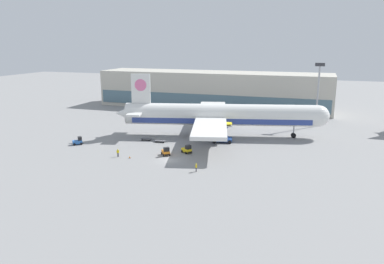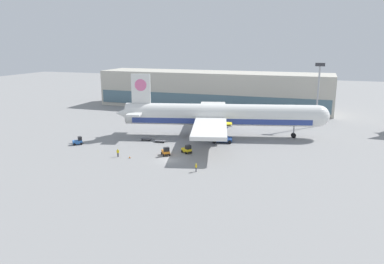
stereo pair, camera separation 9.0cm
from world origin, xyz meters
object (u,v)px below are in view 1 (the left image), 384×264
(light_mast, at_px, (318,89))
(baggage_dolly_lead, at_px, (146,139))
(airplane_main, at_px, (218,115))
(ground_crew_far, at_px, (118,152))
(traffic_cone_near, at_px, (130,157))
(baggage_tug_foreground, at_px, (78,141))
(baggage_tug_far, at_px, (187,149))
(scissor_lift_loader, at_px, (222,135))
(ground_crew_near, at_px, (196,167))
(baggage_tug_mid, at_px, (166,152))
(baggage_dolly_second, at_px, (160,141))

(light_mast, distance_m, baggage_dolly_lead, 53.82)
(airplane_main, distance_m, ground_crew_far, 30.79)
(ground_crew_far, bearing_deg, traffic_cone_near, -39.51)
(baggage_tug_foreground, bearing_deg, traffic_cone_near, -60.90)
(baggage_tug_far, distance_m, traffic_cone_near, 13.39)
(scissor_lift_loader, distance_m, ground_crew_near, 23.71)
(baggage_tug_mid, xyz_separation_m, traffic_cone_near, (-6.84, -4.59, -0.60))
(scissor_lift_loader, distance_m, baggage_dolly_second, 16.05)
(baggage_tug_mid, height_order, baggage_tug_far, same)
(ground_crew_near, distance_m, ground_crew_far, 20.24)
(baggage_tug_mid, distance_m, baggage_dolly_lead, 14.84)
(traffic_cone_near, bearing_deg, ground_crew_far, 178.49)
(light_mast, distance_m, baggage_dolly_second, 50.94)
(traffic_cone_near, bearing_deg, baggage_tug_far, 36.02)
(airplane_main, xyz_separation_m, baggage_tug_foreground, (-31.27, -19.65, -4.96))
(baggage_dolly_lead, height_order, ground_crew_near, ground_crew_near)
(baggage_dolly_lead, xyz_separation_m, ground_crew_near, (20.12, -19.20, 0.65))
(baggage_tug_mid, distance_m, baggage_dolly_second, 11.79)
(baggage_tug_foreground, bearing_deg, ground_crew_near, -57.95)
(baggage_tug_mid, bearing_deg, ground_crew_near, 11.13)
(baggage_tug_mid, relative_size, baggage_tug_far, 0.99)
(baggage_dolly_second, bearing_deg, ground_crew_near, -55.72)
(light_mast, height_order, traffic_cone_near, light_mast)
(ground_crew_near, xyz_separation_m, traffic_cone_near, (-16.87, 3.74, -0.75))
(scissor_lift_loader, xyz_separation_m, baggage_tug_far, (-5.35, -12.08, -1.08))
(baggage_tug_foreground, xyz_separation_m, baggage_dolly_lead, (14.54, 9.45, -0.49))
(baggage_tug_mid, height_order, traffic_cone_near, baggage_tug_mid)
(ground_crew_far, height_order, traffic_cone_near, ground_crew_far)
(baggage_tug_foreground, distance_m, baggage_tug_mid, 24.67)
(traffic_cone_near, bearing_deg, baggage_tug_foreground, 161.34)
(light_mast, distance_m, airplane_main, 33.70)
(baggage_tug_foreground, bearing_deg, light_mast, -6.18)
(airplane_main, relative_size, baggage_dolly_lead, 15.14)
(baggage_dolly_lead, distance_m, traffic_cone_near, 15.80)
(light_mast, distance_m, scissor_lift_loader, 36.66)
(baggage_tug_foreground, distance_m, traffic_cone_near, 18.79)
(ground_crew_far, distance_m, traffic_cone_near, 3.11)
(airplane_main, distance_m, baggage_tug_far, 18.66)
(baggage_tug_mid, xyz_separation_m, baggage_dolly_second, (-5.82, 10.25, -0.49))
(airplane_main, relative_size, ground_crew_far, 31.02)
(baggage_tug_foreground, distance_m, baggage_dolly_second, 20.79)
(baggage_tug_mid, xyz_separation_m, ground_crew_far, (-9.84, -4.51, 0.22))
(light_mast, height_order, airplane_main, light_mast)
(airplane_main, bearing_deg, baggage_tug_far, -112.92)
(scissor_lift_loader, distance_m, baggage_dolly_lead, 19.99)
(baggage_tug_far, distance_m, ground_crew_far, 15.86)
(baggage_dolly_second, bearing_deg, baggage_tug_far, -41.65)
(airplane_main, distance_m, baggage_dolly_second, 17.37)
(baggage_tug_far, relative_size, baggage_dolly_lead, 0.75)
(light_mast, relative_size, baggage_dolly_second, 5.13)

